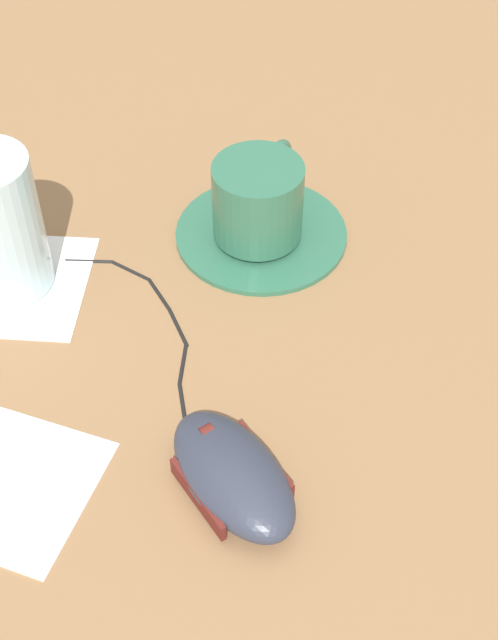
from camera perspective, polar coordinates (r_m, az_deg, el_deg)
ground_plane at (r=0.69m, az=-3.33°, el=-1.43°), size 3.00×3.00×0.00m
saucer at (r=0.78m, az=0.79°, el=5.67°), size 0.15×0.15×0.01m
coffee_cup at (r=0.75m, az=0.65°, el=7.76°), size 0.09×0.09×0.07m
computer_mouse at (r=0.60m, az=-1.04°, el=-9.86°), size 0.08×0.12×0.03m
mouse_cable at (r=0.71m, az=-6.25°, el=0.21°), size 0.06×0.21×0.00m
napkin_under_glass at (r=0.76m, az=-14.81°, el=2.28°), size 0.16×0.16×0.00m
napkin_spare at (r=0.64m, az=-15.00°, el=-10.11°), size 0.16×0.16×0.00m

